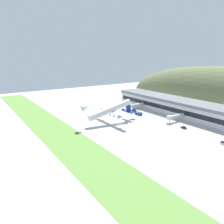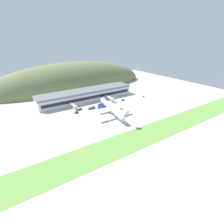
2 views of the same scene
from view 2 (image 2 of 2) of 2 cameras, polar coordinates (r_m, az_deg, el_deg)
name	(u,v)px [view 2 (image 2 of 2)]	position (r m, az deg, el deg)	size (l,w,h in m)	color
ground_plane	(115,115)	(169.19, 0.93, -1.10)	(365.45, 365.45, 0.00)	#B7B5AF
grass_strip_foreground	(147,135)	(139.63, 11.26, -7.23)	(328.91, 24.51, 0.08)	#669342
hill_backdrop	(73,87)	(271.39, -12.68, 7.82)	(244.50, 68.13, 74.50)	#667047
terminal_building	(86,94)	(211.40, -8.43, 5.77)	(115.27, 22.01, 12.55)	silver
jetway_0	(73,105)	(187.30, -12.47, 2.13)	(3.38, 14.77, 5.43)	silver
jetway_1	(110,98)	(205.83, -0.69, 4.63)	(3.38, 16.50, 5.43)	silver
cargo_airplane	(112,109)	(159.97, -0.12, 1.10)	(35.86, 45.71, 14.24)	silver
service_car_0	(123,100)	(208.99, 3.61, 3.90)	(4.23, 1.87, 1.50)	#333338
service_car_1	(80,109)	(185.06, -10.28, 0.95)	(4.03, 1.89, 1.70)	#B21E1E
service_car_2	(77,113)	(176.94, -11.50, -0.22)	(4.20, 1.78, 1.69)	#333338
service_car_3	(143,97)	(224.61, 10.21, 4.97)	(3.69, 1.86, 1.57)	silver
fuel_truck	(91,108)	(184.93, -6.73, 1.42)	(7.51, 2.57, 3.09)	#264C99
traffic_cone_0	(76,119)	(163.60, -11.79, -2.41)	(0.52, 0.52, 0.58)	orange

